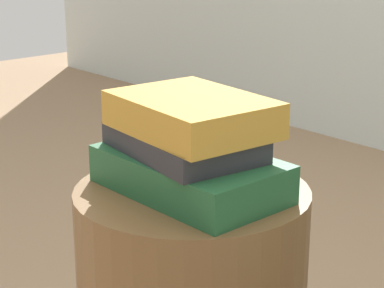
% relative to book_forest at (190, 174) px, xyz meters
% --- Properties ---
extents(book_forest, '(0.29, 0.17, 0.06)m').
position_rel_book_forest_xyz_m(book_forest, '(0.00, 0.00, 0.00)').
color(book_forest, '#1E512D').
rests_on(book_forest, side_table).
extents(book_charcoal, '(0.26, 0.19, 0.04)m').
position_rel_book_forest_xyz_m(book_charcoal, '(-0.02, 0.00, 0.05)').
color(book_charcoal, '#28282D').
rests_on(book_charcoal, book_forest).
extents(book_ochre, '(0.25, 0.20, 0.05)m').
position_rel_book_forest_xyz_m(book_ochre, '(-0.01, 0.01, 0.09)').
color(book_ochre, '#B7842D').
rests_on(book_ochre, book_charcoal).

